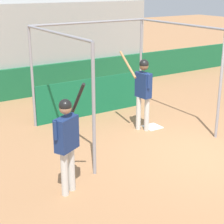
% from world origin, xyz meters
% --- Properties ---
extents(ground_plane, '(60.00, 60.00, 0.00)m').
position_xyz_m(ground_plane, '(0.00, 0.00, 0.00)').
color(ground_plane, '#A8754C').
extents(outfield_wall, '(24.00, 0.12, 1.05)m').
position_xyz_m(outfield_wall, '(0.00, 6.54, 0.52)').
color(outfield_wall, '#196038').
rests_on(outfield_wall, ground).
extents(bleacher_section, '(6.50, 4.00, 3.13)m').
position_xyz_m(bleacher_section, '(0.00, 8.60, 1.56)').
color(bleacher_section, '#9E9E99').
rests_on(bleacher_section, ground).
extents(batting_cage, '(3.63, 3.29, 2.72)m').
position_xyz_m(batting_cage, '(-0.79, 3.15, 1.16)').
color(batting_cage, gray).
rests_on(batting_cage, ground).
extents(home_plate, '(0.44, 0.44, 0.02)m').
position_xyz_m(home_plate, '(0.08, 1.96, 0.01)').
color(home_plate, white).
rests_on(home_plate, ground).
extents(player_batter, '(0.54, 0.89, 2.06)m').
position_xyz_m(player_batter, '(-0.28, 1.97, 1.17)').
color(player_batter, silver).
rests_on(player_batter, ground).
extents(player_waiting, '(0.65, 0.64, 2.08)m').
position_xyz_m(player_waiting, '(-3.33, 0.17, 1.11)').
color(player_waiting, silver).
rests_on(player_waiting, ground).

